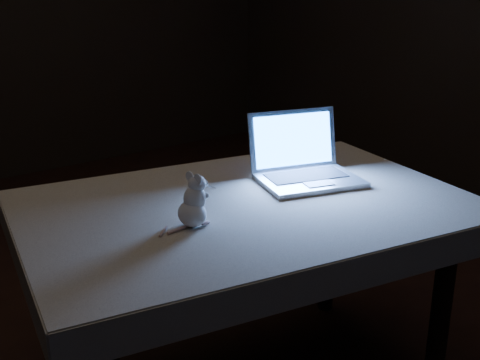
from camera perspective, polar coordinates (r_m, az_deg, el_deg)
floor at (r=2.40m, az=-4.91°, el=-15.60°), size 5.00×5.00×0.00m
table at (r=2.02m, az=0.68°, el=-11.36°), size 1.40×1.04×0.68m
tablecloth at (r=1.85m, az=-0.14°, el=-3.88°), size 1.54×1.21×0.10m
laptop at (r=2.01m, az=6.73°, el=2.74°), size 0.40×0.37×0.22m
plush_mouse at (r=1.67m, az=-4.60°, el=-1.95°), size 0.13×0.13×0.15m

